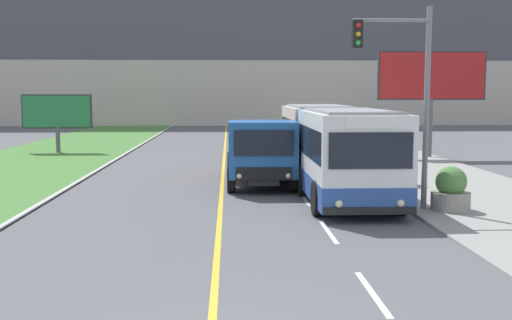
{
  "coord_description": "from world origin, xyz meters",
  "views": [
    {
      "loc": [
        0.27,
        -6.78,
        3.47
      ],
      "look_at": [
        1.1,
        11.58,
        1.4
      ],
      "focal_mm": 42.0,
      "sensor_mm": 36.0,
      "label": 1
    }
  ],
  "objects_px": {
    "city_bus": "(331,147)",
    "planter_round_near": "(451,191)",
    "planter_round_third": "(368,156)",
    "car_distant": "(293,137)",
    "traffic_light_mast": "(405,82)",
    "dump_truck": "(261,153)",
    "planter_round_second": "(404,171)",
    "billboard_small": "(57,113)",
    "planter_round_far": "(347,146)",
    "billboard_large": "(432,78)"
  },
  "relations": [
    {
      "from": "planter_round_far",
      "to": "billboard_small",
      "type": "bearing_deg",
      "value": 166.34
    },
    {
      "from": "billboard_large",
      "to": "planter_round_third",
      "type": "distance_m",
      "value": 7.55
    },
    {
      "from": "car_distant",
      "to": "traffic_light_mast",
      "type": "relative_size",
      "value": 0.73
    },
    {
      "from": "dump_truck",
      "to": "planter_round_second",
      "type": "relative_size",
      "value": 5.7
    },
    {
      "from": "planter_round_near",
      "to": "traffic_light_mast",
      "type": "bearing_deg",
      "value": 169.23
    },
    {
      "from": "planter_round_third",
      "to": "planter_round_near",
      "type": "bearing_deg",
      "value": -88.64
    },
    {
      "from": "city_bus",
      "to": "planter_round_near",
      "type": "height_order",
      "value": "city_bus"
    },
    {
      "from": "planter_round_third",
      "to": "planter_round_far",
      "type": "relative_size",
      "value": 0.98
    },
    {
      "from": "traffic_light_mast",
      "to": "planter_round_second",
      "type": "bearing_deg",
      "value": 73.13
    },
    {
      "from": "billboard_small",
      "to": "dump_truck",
      "type": "bearing_deg",
      "value": -49.72
    },
    {
      "from": "traffic_light_mast",
      "to": "planter_round_near",
      "type": "relative_size",
      "value": 4.61
    },
    {
      "from": "planter_round_far",
      "to": "city_bus",
      "type": "bearing_deg",
      "value": -104.39
    },
    {
      "from": "city_bus",
      "to": "planter_round_second",
      "type": "bearing_deg",
      "value": 4.52
    },
    {
      "from": "planter_round_near",
      "to": "planter_round_third",
      "type": "xyz_separation_m",
      "value": [
        -0.23,
        9.49,
        0.02
      ]
    },
    {
      "from": "dump_truck",
      "to": "planter_round_third",
      "type": "height_order",
      "value": "dump_truck"
    },
    {
      "from": "city_bus",
      "to": "traffic_light_mast",
      "type": "distance_m",
      "value": 5.03
    },
    {
      "from": "billboard_large",
      "to": "planter_round_far",
      "type": "xyz_separation_m",
      "value": [
        -4.48,
        -0.19,
        -3.54
      ]
    },
    {
      "from": "planter_round_third",
      "to": "planter_round_far",
      "type": "distance_m",
      "value": 4.75
    },
    {
      "from": "traffic_light_mast",
      "to": "planter_round_second",
      "type": "xyz_separation_m",
      "value": [
        1.36,
        4.49,
        -3.17
      ]
    },
    {
      "from": "planter_round_second",
      "to": "planter_round_third",
      "type": "relative_size",
      "value": 0.89
    },
    {
      "from": "billboard_large",
      "to": "planter_round_second",
      "type": "height_order",
      "value": "billboard_large"
    },
    {
      "from": "car_distant",
      "to": "planter_round_far",
      "type": "xyz_separation_m",
      "value": [
        2.2,
        -6.24,
        -0.01
      ]
    },
    {
      "from": "city_bus",
      "to": "planter_round_near",
      "type": "distance_m",
      "value": 5.36
    },
    {
      "from": "traffic_light_mast",
      "to": "car_distant",
      "type": "bearing_deg",
      "value": 93.06
    },
    {
      "from": "planter_round_near",
      "to": "planter_round_second",
      "type": "height_order",
      "value": "planter_round_near"
    },
    {
      "from": "city_bus",
      "to": "dump_truck",
      "type": "bearing_deg",
      "value": 167.39
    },
    {
      "from": "car_distant",
      "to": "billboard_large",
      "type": "distance_m",
      "value": 9.68
    },
    {
      "from": "dump_truck",
      "to": "billboard_small",
      "type": "bearing_deg",
      "value": 130.28
    },
    {
      "from": "dump_truck",
      "to": "billboard_small",
      "type": "xyz_separation_m",
      "value": [
        -11.06,
        13.05,
        1.08
      ]
    },
    {
      "from": "traffic_light_mast",
      "to": "planter_round_second",
      "type": "relative_size",
      "value": 5.02
    },
    {
      "from": "dump_truck",
      "to": "billboard_small",
      "type": "relative_size",
      "value": 1.69
    },
    {
      "from": "city_bus",
      "to": "billboard_large",
      "type": "bearing_deg",
      "value": 54.83
    },
    {
      "from": "traffic_light_mast",
      "to": "planter_round_third",
      "type": "relative_size",
      "value": 4.46
    },
    {
      "from": "planter_round_near",
      "to": "planter_round_third",
      "type": "relative_size",
      "value": 0.97
    },
    {
      "from": "traffic_light_mast",
      "to": "city_bus",
      "type": "bearing_deg",
      "value": 107.83
    },
    {
      "from": "car_distant",
      "to": "billboard_small",
      "type": "relative_size",
      "value": 1.08
    },
    {
      "from": "city_bus",
      "to": "dump_truck",
      "type": "xyz_separation_m",
      "value": [
        -2.53,
        0.57,
        -0.26
      ]
    },
    {
      "from": "billboard_large",
      "to": "billboard_small",
      "type": "relative_size",
      "value": 1.45
    },
    {
      "from": "traffic_light_mast",
      "to": "planter_round_third",
      "type": "height_order",
      "value": "traffic_light_mast"
    },
    {
      "from": "planter_round_near",
      "to": "planter_round_second",
      "type": "xyz_separation_m",
      "value": [
        0.01,
        4.75,
        -0.05
      ]
    },
    {
      "from": "car_distant",
      "to": "traffic_light_mast",
      "type": "bearing_deg",
      "value": -86.94
    },
    {
      "from": "traffic_light_mast",
      "to": "planter_round_far",
      "type": "relative_size",
      "value": 4.36
    },
    {
      "from": "car_distant",
      "to": "city_bus",
      "type": "bearing_deg",
      "value": -91.06
    },
    {
      "from": "dump_truck",
      "to": "traffic_light_mast",
      "type": "relative_size",
      "value": 1.13
    },
    {
      "from": "car_distant",
      "to": "planter_round_second",
      "type": "distance_m",
      "value": 15.92
    },
    {
      "from": "billboard_large",
      "to": "planter_round_second",
      "type": "distance_m",
      "value": 11.17
    },
    {
      "from": "dump_truck",
      "to": "planter_round_near",
      "type": "relative_size",
      "value": 5.23
    },
    {
      "from": "city_bus",
      "to": "planter_round_second",
      "type": "height_order",
      "value": "city_bus"
    },
    {
      "from": "car_distant",
      "to": "dump_truck",
      "type": "bearing_deg",
      "value": -100.4
    },
    {
      "from": "traffic_light_mast",
      "to": "planter_round_far",
      "type": "distance_m",
      "value": 14.36
    }
  ]
}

